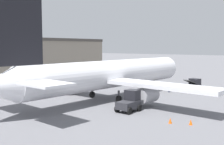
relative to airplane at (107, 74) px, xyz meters
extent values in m
plane|color=slate|center=(1.01, -0.07, -3.58)|extent=(400.00, 400.00, 0.00)
cylinder|color=white|center=(1.01, -0.07, 0.01)|extent=(30.77, 6.17, 3.97)
cone|color=white|center=(17.83, -1.29, 0.01)|extent=(3.45, 4.11, 3.89)
cube|color=white|center=(0.16, 9.37, -0.69)|extent=(4.34, 14.94, 0.50)
cube|color=white|center=(-1.19, -9.29, -0.69)|extent=(4.34, 14.94, 0.50)
cylinder|color=#ADADB2|center=(0.00, 7.16, -2.08)|extent=(3.07, 2.20, 2.00)
cylinder|color=#ADADB2|center=(-1.03, -7.09, -2.08)|extent=(3.07, 2.20, 2.00)
cube|color=black|center=(-13.44, 0.98, 5.66)|extent=(5.15, 0.73, 7.34)
cube|color=white|center=(-13.12, 5.33, 0.41)|extent=(3.91, 5.01, 0.24)
cube|color=white|center=(-13.75, -3.38, 0.41)|extent=(3.91, 5.01, 0.24)
cylinder|color=#38383D|center=(11.98, -0.87, -2.78)|extent=(0.28, 0.28, 1.61)
cylinder|color=black|center=(11.98, -0.87, -3.23)|extent=(0.72, 0.40, 0.70)
cylinder|color=#38383D|center=(-0.70, -2.53, -2.78)|extent=(0.28, 0.28, 1.61)
cylinder|color=black|center=(-0.70, -2.53, -3.13)|extent=(0.92, 0.41, 0.90)
cylinder|color=#38383D|center=(-0.33, 2.61, -2.78)|extent=(0.28, 0.28, 1.61)
cylinder|color=black|center=(-0.33, 2.61, -3.13)|extent=(0.92, 0.41, 0.90)
cylinder|color=#1E2338|center=(11.00, -4.29, -3.19)|extent=(0.26, 0.26, 0.78)
cylinder|color=yellow|center=(11.00, -4.29, -2.49)|extent=(0.36, 0.36, 0.62)
sphere|color=tan|center=(11.00, -4.29, -2.07)|extent=(0.23, 0.23, 0.23)
cube|color=#2D2D33|center=(-4.57, -6.74, -2.75)|extent=(2.90, 1.80, 0.86)
cube|color=black|center=(-3.77, -6.76, -1.71)|extent=(1.29, 1.59, 1.23)
cylinder|color=black|center=(-3.59, -7.63, -3.18)|extent=(0.81, 0.30, 0.80)
cylinder|color=black|center=(-3.55, -5.90, -3.18)|extent=(0.81, 0.30, 0.80)
cylinder|color=black|center=(-5.59, -7.58, -3.18)|extent=(0.81, 0.30, 0.80)
cylinder|color=black|center=(-5.55, -5.85, -3.18)|extent=(0.81, 0.30, 0.80)
cube|color=#2D2D33|center=(14.30, -6.90, -2.85)|extent=(3.41, 2.47, 0.70)
cube|color=black|center=(15.14, -7.10, -2.00)|extent=(1.70, 1.89, 1.00)
cube|color=#333333|center=(13.76, -6.77, -1.90)|extent=(2.16, 1.68, 0.74)
cylinder|color=black|center=(15.14, -8.03, -3.20)|extent=(0.81, 0.45, 0.76)
cylinder|color=black|center=(15.56, -6.27, -3.20)|extent=(0.81, 0.45, 0.76)
cylinder|color=black|center=(13.04, -7.52, -3.20)|extent=(0.81, 0.45, 0.76)
cylinder|color=black|center=(13.47, -5.77, -3.20)|extent=(0.81, 0.45, 0.76)
cone|color=#EF590F|center=(-5.44, -14.62, -3.31)|extent=(0.36, 0.36, 0.55)
cone|color=#EF590F|center=(-6.14, -12.80, -3.31)|extent=(0.36, 0.36, 0.55)
camera|label=1|loc=(-31.20, -24.70, 4.07)|focal=45.00mm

